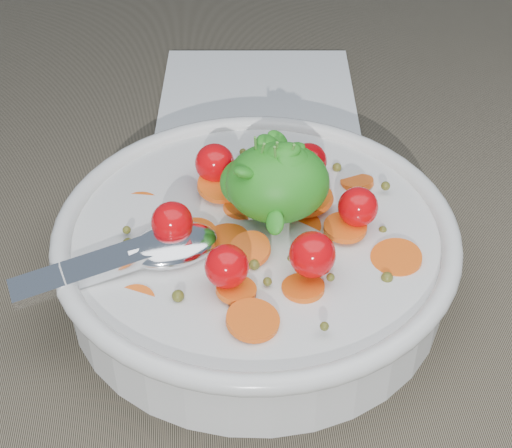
{
  "coord_description": "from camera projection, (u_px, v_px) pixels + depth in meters",
  "views": [
    {
      "loc": [
        -0.02,
        -0.38,
        0.37
      ],
      "look_at": [
        0.0,
        -0.0,
        0.05
      ],
      "focal_mm": 55.0,
      "sensor_mm": 36.0,
      "label": 1
    }
  ],
  "objects": [
    {
      "name": "ground",
      "position": [
        249.0,
        279.0,
        0.53
      ],
      "size": [
        6.0,
        6.0,
        0.0
      ],
      "primitive_type": "plane",
      "color": "#695F4B",
      "rests_on": "ground"
    },
    {
      "name": "bowl",
      "position": [
        256.0,
        250.0,
        0.51
      ],
      "size": [
        0.28,
        0.26,
        0.11
      ],
      "color": "silver",
      "rests_on": "ground"
    },
    {
      "name": "napkin",
      "position": [
        258.0,
        93.0,
        0.72
      ],
      "size": [
        0.18,
        0.16,
        0.01
      ],
      "primitive_type": "cube",
      "rotation": [
        0.0,
        0.0,
        -0.07
      ],
      "color": "white",
      "rests_on": "ground"
    }
  ]
}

